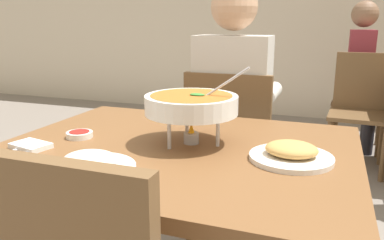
{
  "coord_description": "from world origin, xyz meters",
  "views": [
    {
      "loc": [
        0.46,
        -1.1,
        1.13
      ],
      "look_at": [
        0.0,
        0.15,
        0.79
      ],
      "focal_mm": 36.3,
      "sensor_mm": 36.0,
      "label": 1
    }
  ],
  "objects_px": {
    "diner_main": "(234,101)",
    "rice_plate": "(90,165)",
    "chair_diner_main": "(231,148)",
    "sauce_dish": "(80,134)",
    "curry_bowl": "(191,105)",
    "dining_table_main": "(176,179)",
    "patron_bg_middle": "(364,68)",
    "chair_bg_middle": "(371,94)",
    "chair_bg_corner": "(360,104)",
    "appetizer_plate": "(291,153)"
  },
  "relations": [
    {
      "from": "rice_plate",
      "to": "appetizer_plate",
      "type": "xyz_separation_m",
      "value": [
        0.49,
        0.28,
        0.0
      ]
    },
    {
      "from": "patron_bg_middle",
      "to": "diner_main",
      "type": "bearing_deg",
      "value": -111.34
    },
    {
      "from": "curry_bowl",
      "to": "chair_bg_middle",
      "type": "distance_m",
      "value": 2.72
    },
    {
      "from": "dining_table_main",
      "to": "sauce_dish",
      "type": "xyz_separation_m",
      "value": [
        -0.35,
        -0.03,
        0.13
      ]
    },
    {
      "from": "diner_main",
      "to": "chair_diner_main",
      "type": "bearing_deg",
      "value": -90.0
    },
    {
      "from": "diner_main",
      "to": "chair_bg_corner",
      "type": "bearing_deg",
      "value": 63.87
    },
    {
      "from": "curry_bowl",
      "to": "sauce_dish",
      "type": "distance_m",
      "value": 0.41
    },
    {
      "from": "dining_table_main",
      "to": "rice_plate",
      "type": "relative_size",
      "value": 4.69
    },
    {
      "from": "dining_table_main",
      "to": "chair_bg_corner",
      "type": "bearing_deg",
      "value": 72.48
    },
    {
      "from": "sauce_dish",
      "to": "patron_bg_middle",
      "type": "distance_m",
      "value": 2.82
    },
    {
      "from": "appetizer_plate",
      "to": "chair_diner_main",
      "type": "bearing_deg",
      "value": 115.94
    },
    {
      "from": "chair_bg_corner",
      "to": "curry_bowl",
      "type": "bearing_deg",
      "value": -106.92
    },
    {
      "from": "diner_main",
      "to": "curry_bowl",
      "type": "relative_size",
      "value": 3.94
    },
    {
      "from": "dining_table_main",
      "to": "patron_bg_middle",
      "type": "xyz_separation_m",
      "value": [
        0.71,
        2.58,
        0.12
      ]
    },
    {
      "from": "chair_diner_main",
      "to": "diner_main",
      "type": "height_order",
      "value": "diner_main"
    },
    {
      "from": "diner_main",
      "to": "sauce_dish",
      "type": "distance_m",
      "value": 0.87
    },
    {
      "from": "patron_bg_middle",
      "to": "curry_bowl",
      "type": "bearing_deg",
      "value": -104.82
    },
    {
      "from": "curry_bowl",
      "to": "rice_plate",
      "type": "xyz_separation_m",
      "value": [
        -0.16,
        -0.33,
        -0.11
      ]
    },
    {
      "from": "rice_plate",
      "to": "sauce_dish",
      "type": "xyz_separation_m",
      "value": [
        -0.22,
        0.26,
        -0.01
      ]
    },
    {
      "from": "chair_diner_main",
      "to": "chair_bg_middle",
      "type": "height_order",
      "value": "same"
    },
    {
      "from": "chair_diner_main",
      "to": "chair_bg_corner",
      "type": "relative_size",
      "value": 1.0
    },
    {
      "from": "appetizer_plate",
      "to": "diner_main",
      "type": "bearing_deg",
      "value": 114.99
    },
    {
      "from": "rice_plate",
      "to": "chair_bg_corner",
      "type": "bearing_deg",
      "value": 71.7
    },
    {
      "from": "curry_bowl",
      "to": "diner_main",
      "type": "bearing_deg",
      "value": 92.95
    },
    {
      "from": "dining_table_main",
      "to": "appetizer_plate",
      "type": "bearing_deg",
      "value": -1.93
    },
    {
      "from": "dining_table_main",
      "to": "chair_bg_middle",
      "type": "distance_m",
      "value": 2.75
    },
    {
      "from": "chair_bg_middle",
      "to": "sauce_dish",
      "type": "bearing_deg",
      "value": -113.24
    },
    {
      "from": "sauce_dish",
      "to": "chair_bg_middle",
      "type": "distance_m",
      "value": 2.9
    },
    {
      "from": "dining_table_main",
      "to": "chair_diner_main",
      "type": "distance_m",
      "value": 0.74
    },
    {
      "from": "chair_diner_main",
      "to": "appetizer_plate",
      "type": "distance_m",
      "value": 0.87
    },
    {
      "from": "diner_main",
      "to": "patron_bg_middle",
      "type": "bearing_deg",
      "value": 68.66
    },
    {
      "from": "rice_plate",
      "to": "sauce_dish",
      "type": "distance_m",
      "value": 0.34
    },
    {
      "from": "chair_bg_corner",
      "to": "sauce_dish",
      "type": "bearing_deg",
      "value": -115.23
    },
    {
      "from": "diner_main",
      "to": "sauce_dish",
      "type": "xyz_separation_m",
      "value": [
        -0.35,
        -0.8,
        0.01
      ]
    },
    {
      "from": "diner_main",
      "to": "appetizer_plate",
      "type": "xyz_separation_m",
      "value": [
        0.36,
        -0.78,
        0.02
      ]
    },
    {
      "from": "dining_table_main",
      "to": "rice_plate",
      "type": "distance_m",
      "value": 0.34
    },
    {
      "from": "patron_bg_middle",
      "to": "sauce_dish",
      "type": "bearing_deg",
      "value": -112.05
    },
    {
      "from": "chair_diner_main",
      "to": "rice_plate",
      "type": "relative_size",
      "value": 3.75
    },
    {
      "from": "diner_main",
      "to": "curry_bowl",
      "type": "xyz_separation_m",
      "value": [
        0.04,
        -0.72,
        0.13
      ]
    },
    {
      "from": "chair_diner_main",
      "to": "sauce_dish",
      "type": "xyz_separation_m",
      "value": [
        -0.35,
        -0.76,
        0.24
      ]
    },
    {
      "from": "rice_plate",
      "to": "chair_bg_middle",
      "type": "relative_size",
      "value": 0.27
    },
    {
      "from": "sauce_dish",
      "to": "chair_bg_corner",
      "type": "relative_size",
      "value": 0.1
    },
    {
      "from": "appetizer_plate",
      "to": "chair_bg_corner",
      "type": "distance_m",
      "value": 2.2
    },
    {
      "from": "dining_table_main",
      "to": "patron_bg_middle",
      "type": "distance_m",
      "value": 2.68
    },
    {
      "from": "chair_bg_middle",
      "to": "patron_bg_middle",
      "type": "xyz_separation_m",
      "value": [
        -0.08,
        -0.05,
        0.24
      ]
    },
    {
      "from": "diner_main",
      "to": "rice_plate",
      "type": "relative_size",
      "value": 5.46
    },
    {
      "from": "sauce_dish",
      "to": "chair_bg_corner",
      "type": "distance_m",
      "value": 2.42
    },
    {
      "from": "diner_main",
      "to": "chair_bg_middle",
      "type": "relative_size",
      "value": 1.46
    },
    {
      "from": "chair_diner_main",
      "to": "curry_bowl",
      "type": "xyz_separation_m",
      "value": [
        0.04,
        -0.69,
        0.36
      ]
    },
    {
      "from": "appetizer_plate",
      "to": "chair_bg_corner",
      "type": "xyz_separation_m",
      "value": [
        0.32,
        2.16,
        -0.25
      ]
    }
  ]
}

